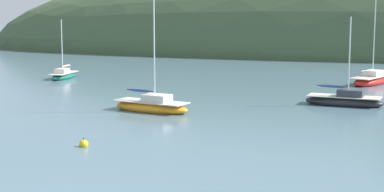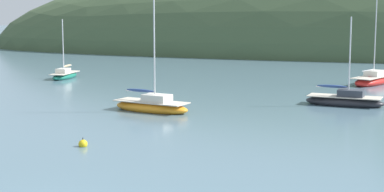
{
  "view_description": "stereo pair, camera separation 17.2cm",
  "coord_description": "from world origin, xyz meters",
  "px_view_note": "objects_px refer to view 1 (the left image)",
  "views": [
    {
      "loc": [
        9.33,
        -16.51,
        6.6
      ],
      "look_at": [
        0.0,
        20.0,
        1.2
      ],
      "focal_mm": 57.28,
      "sensor_mm": 36.0,
      "label": 1
    },
    {
      "loc": [
        9.49,
        -16.47,
        6.6
      ],
      "look_at": [
        0.0,
        20.0,
        1.2
      ],
      "focal_mm": 57.28,
      "sensor_mm": 36.0,
      "label": 2
    }
  ],
  "objects_px": {
    "sailboat_teal_outer": "(344,100)",
    "mooring_buoy_channel": "(84,144)",
    "sailboat_red_portside": "(64,75)",
    "sailboat_grey_yawl": "(152,106)",
    "sailboat_black_sloop": "(371,80)"
  },
  "relations": [
    {
      "from": "sailboat_teal_outer",
      "to": "sailboat_black_sloop",
      "type": "distance_m",
      "value": 13.09
    },
    {
      "from": "sailboat_teal_outer",
      "to": "mooring_buoy_channel",
      "type": "bearing_deg",
      "value": -126.73
    },
    {
      "from": "sailboat_black_sloop",
      "to": "sailboat_teal_outer",
      "type": "bearing_deg",
      "value": -99.65
    },
    {
      "from": "sailboat_teal_outer",
      "to": "sailboat_black_sloop",
      "type": "xyz_separation_m",
      "value": [
        2.19,
        12.9,
        0.02
      ]
    },
    {
      "from": "sailboat_red_portside",
      "to": "sailboat_grey_yawl",
      "type": "relative_size",
      "value": 0.74
    },
    {
      "from": "sailboat_red_portside",
      "to": "sailboat_black_sloop",
      "type": "height_order",
      "value": "sailboat_black_sloop"
    },
    {
      "from": "sailboat_grey_yawl",
      "to": "mooring_buoy_channel",
      "type": "relative_size",
      "value": 14.44
    },
    {
      "from": "sailboat_grey_yawl",
      "to": "sailboat_teal_outer",
      "type": "relative_size",
      "value": 1.25
    },
    {
      "from": "sailboat_grey_yawl",
      "to": "mooring_buoy_channel",
      "type": "height_order",
      "value": "sailboat_grey_yawl"
    },
    {
      "from": "sailboat_red_portside",
      "to": "mooring_buoy_channel",
      "type": "bearing_deg",
      "value": -62.12
    },
    {
      "from": "mooring_buoy_channel",
      "to": "sailboat_grey_yawl",
      "type": "bearing_deg",
      "value": 90.06
    },
    {
      "from": "sailboat_teal_outer",
      "to": "sailboat_black_sloop",
      "type": "relative_size",
      "value": 0.73
    },
    {
      "from": "sailboat_black_sloop",
      "to": "mooring_buoy_channel",
      "type": "relative_size",
      "value": 15.8
    },
    {
      "from": "sailboat_teal_outer",
      "to": "mooring_buoy_channel",
      "type": "relative_size",
      "value": 11.57
    },
    {
      "from": "mooring_buoy_channel",
      "to": "sailboat_black_sloop",
      "type": "bearing_deg",
      "value": 63.87
    }
  ]
}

